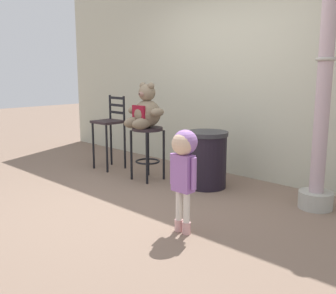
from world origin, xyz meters
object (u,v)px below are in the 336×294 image
bar_stool_with_teddy (147,142)px  bar_chair_empty (110,126)px  lamppost (322,110)px  trash_bin (207,159)px  teddy_bear (145,111)px  child_walking (184,159)px

bar_stool_with_teddy → bar_chair_empty: 0.86m
bar_stool_with_teddy → lamppost: size_ratio=0.26×
trash_bin → lamppost: (1.31, 0.19, 0.68)m
trash_bin → lamppost: size_ratio=0.26×
bar_stool_with_teddy → trash_bin: bearing=19.3°
bar_stool_with_teddy → trash_bin: (0.78, 0.27, -0.15)m
teddy_bear → trash_bin: (0.78, 0.30, -0.56)m
lamppost → bar_stool_with_teddy: bearing=-167.5°
bar_stool_with_teddy → trash_bin: size_ratio=1.00×
teddy_bear → lamppost: 2.15m
child_walking → bar_chair_empty: bar_chair_empty is taller
teddy_bear → bar_chair_empty: bearing=175.3°
bar_stool_with_teddy → bar_chair_empty: (-0.85, 0.04, 0.12)m
bar_chair_empty → bar_stool_with_teddy: bearing=-2.8°
child_walking → lamppost: size_ratio=0.35×
lamppost → bar_chair_empty: size_ratio=2.48×
teddy_bear → child_walking: size_ratio=0.63×
bar_stool_with_teddy → child_walking: 1.81m
teddy_bear → trash_bin: 1.00m
bar_stool_with_teddy → trash_bin: bar_stool_with_teddy is taller
lamppost → bar_chair_empty: (-2.94, -0.42, -0.41)m
child_walking → trash_bin: bearing=147.7°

